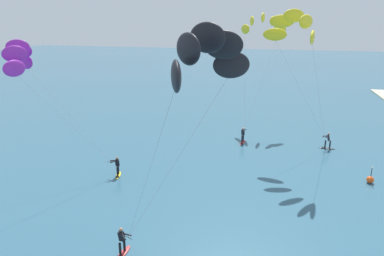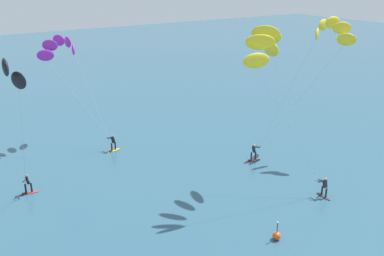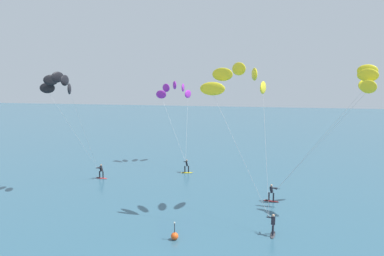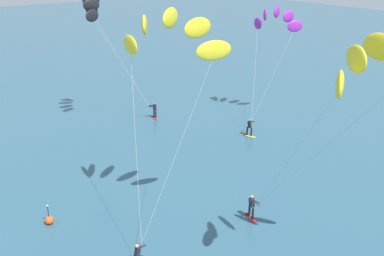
{
  "view_description": "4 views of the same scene",
  "coord_description": "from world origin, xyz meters",
  "px_view_note": "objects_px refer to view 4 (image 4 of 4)",
  "views": [
    {
      "loc": [
        -26.69,
        14.99,
        12.49
      ],
      "look_at": [
        -2.13,
        20.39,
        4.44
      ],
      "focal_mm": 32.48,
      "sensor_mm": 36.0,
      "label": 1
    },
    {
      "loc": [
        -17.54,
        -10.72,
        16.93
      ],
      "look_at": [
        -0.02,
        16.09,
        5.15
      ],
      "focal_mm": 40.13,
      "sensor_mm": 36.0,
      "label": 2
    },
    {
      "loc": [
        7.19,
        -22.13,
        12.53
      ],
      "look_at": [
        -0.3,
        18.15,
        6.78
      ],
      "focal_mm": 38.94,
      "sensor_mm": 36.0,
      "label": 3
    },
    {
      "loc": [
        25.48,
        -0.86,
        16.08
      ],
      "look_at": [
        1.98,
        16.65,
        4.56
      ],
      "focal_mm": 42.77,
      "sensor_mm": 36.0,
      "label": 4
    }
  ],
  "objects_px": {
    "kitesurfer_mid_water": "(170,41)",
    "marker_buoy": "(49,220)",
    "kitesurfer_nearshore": "(369,72)",
    "kitesurfer_downwind": "(275,23)",
    "kitesurfer_far_out": "(95,12)"
  },
  "relations": [
    {
      "from": "kitesurfer_downwind",
      "to": "marker_buoy",
      "type": "height_order",
      "value": "kitesurfer_downwind"
    },
    {
      "from": "kitesurfer_nearshore",
      "to": "kitesurfer_mid_water",
      "type": "height_order",
      "value": "kitesurfer_mid_water"
    },
    {
      "from": "kitesurfer_mid_water",
      "to": "marker_buoy",
      "type": "height_order",
      "value": "kitesurfer_mid_water"
    },
    {
      "from": "kitesurfer_nearshore",
      "to": "kitesurfer_far_out",
      "type": "relative_size",
      "value": 1.05
    },
    {
      "from": "kitesurfer_far_out",
      "to": "marker_buoy",
      "type": "bearing_deg",
      "value": -36.89
    },
    {
      "from": "kitesurfer_mid_water",
      "to": "kitesurfer_downwind",
      "type": "height_order",
      "value": "kitesurfer_mid_water"
    },
    {
      "from": "kitesurfer_mid_water",
      "to": "kitesurfer_downwind",
      "type": "relative_size",
      "value": 1.19
    },
    {
      "from": "kitesurfer_mid_water",
      "to": "kitesurfer_downwind",
      "type": "xyz_separation_m",
      "value": [
        -9.85,
        18.77,
        -1.94
      ]
    },
    {
      "from": "kitesurfer_mid_water",
      "to": "marker_buoy",
      "type": "bearing_deg",
      "value": -122.77
    },
    {
      "from": "kitesurfer_nearshore",
      "to": "marker_buoy",
      "type": "height_order",
      "value": "kitesurfer_nearshore"
    },
    {
      "from": "kitesurfer_far_out",
      "to": "kitesurfer_downwind",
      "type": "relative_size",
      "value": 1.12
    },
    {
      "from": "kitesurfer_nearshore",
      "to": "kitesurfer_downwind",
      "type": "distance_m",
      "value": 25.73
    },
    {
      "from": "kitesurfer_far_out",
      "to": "kitesurfer_nearshore",
      "type": "bearing_deg",
      "value": -2.78
    },
    {
      "from": "kitesurfer_nearshore",
      "to": "kitesurfer_mid_water",
      "type": "relative_size",
      "value": 0.99
    },
    {
      "from": "kitesurfer_nearshore",
      "to": "kitesurfer_mid_water",
      "type": "distance_m",
      "value": 10.79
    }
  ]
}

